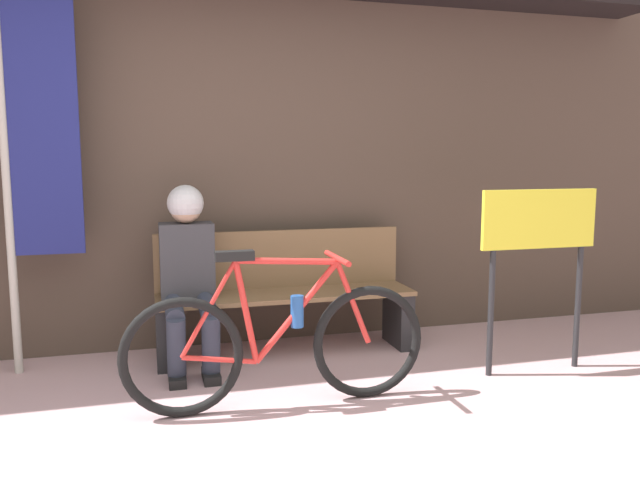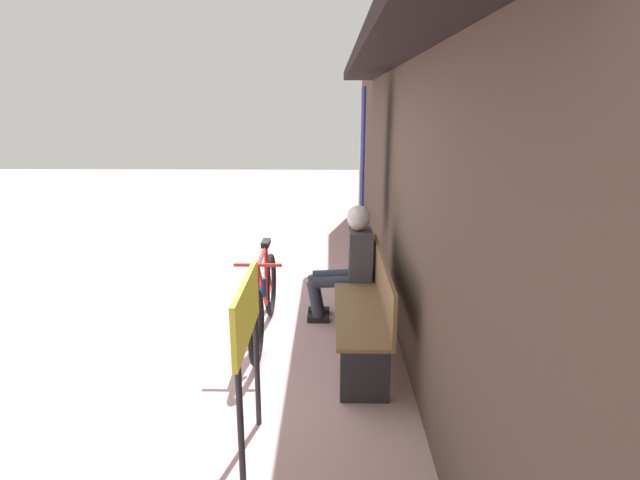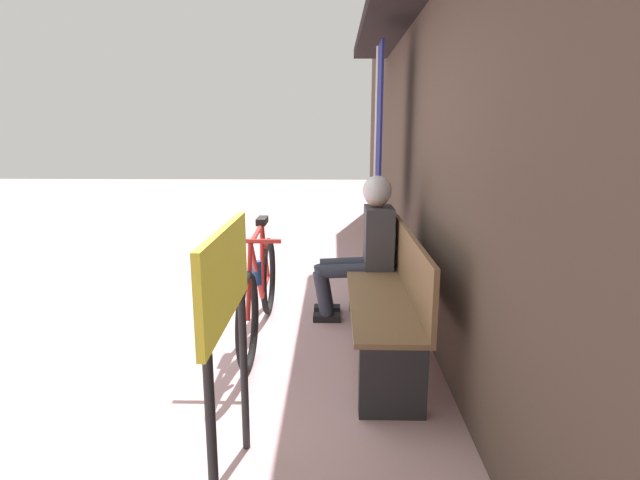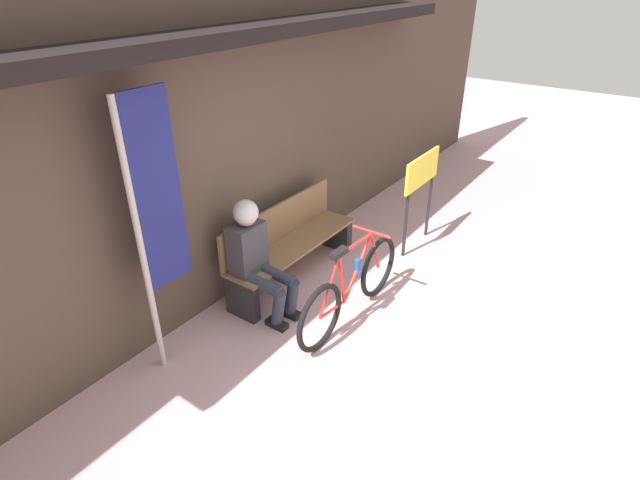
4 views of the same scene
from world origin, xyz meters
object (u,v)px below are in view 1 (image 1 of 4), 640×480
at_px(person_seated, 188,264).
at_px(banner_pole, 32,148).
at_px(bicycle, 279,344).
at_px(signboard, 539,237).
at_px(park_bench_near, 285,296).

height_order(person_seated, banner_pole, banner_pole).
bearing_deg(person_seated, banner_pole, 169.96).
bearing_deg(person_seated, bicycle, -62.51).
bearing_deg(banner_pole, signboard, -15.67).
relative_size(person_seated, banner_pole, 0.51).
relative_size(person_seated, signboard, 1.02).
bearing_deg(banner_pole, park_bench_near, -1.49).
xyz_separation_m(banner_pole, signboard, (2.95, -0.83, -0.54)).
relative_size(park_bench_near, signboard, 1.51).
height_order(banner_pole, signboard, banner_pole).
height_order(park_bench_near, signboard, signboard).
bearing_deg(bicycle, signboard, 4.38).
bearing_deg(banner_pole, person_seated, -10.04).
distance_m(person_seated, signboard, 2.18).
bearing_deg(park_bench_near, bicycle, -104.35).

